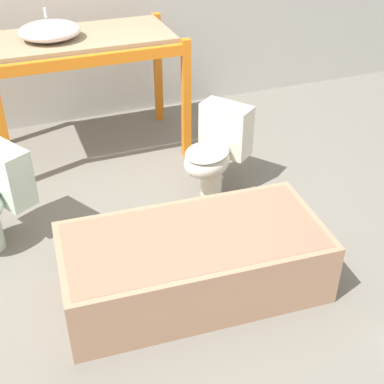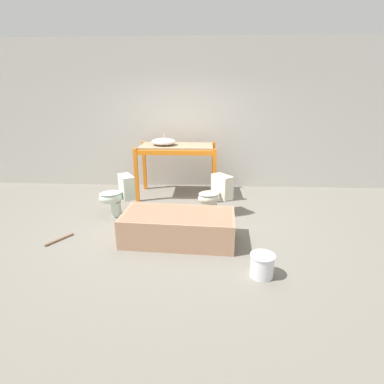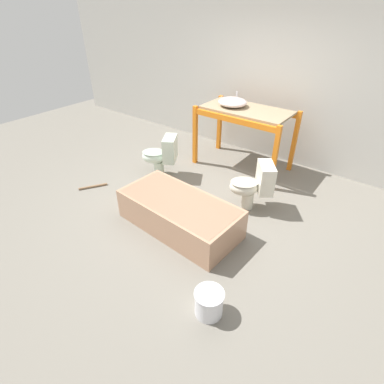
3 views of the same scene
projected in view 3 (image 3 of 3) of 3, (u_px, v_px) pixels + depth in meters
ground_plane at (201, 205)px, 4.53m from camera, size 12.00×12.00×0.00m
warehouse_wall_rear at (278, 70)px, 5.14m from camera, size 10.80×0.08×3.20m
shelving_rack at (246, 119)px, 5.11m from camera, size 1.61×0.88×1.08m
sink_basin at (233, 102)px, 5.08m from camera, size 0.50×0.46×0.22m
bathtub_main at (179, 212)px, 3.98m from camera, size 1.68×0.88×0.43m
toilet_near at (253, 184)px, 4.27m from camera, size 0.69×0.65×0.72m
toilet_far at (161, 154)px, 5.09m from camera, size 0.70×0.61×0.72m
bucket_white at (209, 302)px, 2.91m from camera, size 0.30×0.30×0.29m
loose_pipe at (93, 186)px, 4.95m from camera, size 0.27×0.41×0.04m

